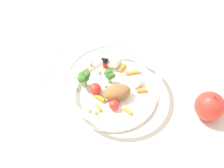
{
  "coord_description": "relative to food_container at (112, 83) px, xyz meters",
  "views": [
    {
      "loc": [
        0.2,
        -0.39,
        0.64
      ],
      "look_at": [
        -0.0,
        0.0,
        0.03
      ],
      "focal_mm": 45.15,
      "sensor_mm": 36.0,
      "label": 1
    }
  ],
  "objects": [
    {
      "name": "food_container",
      "position": [
        0.0,
        0.0,
        0.0
      ],
      "size": [
        0.26,
        0.26,
        0.06
      ],
      "color": "white",
      "rests_on": "ground_plane"
    },
    {
      "name": "loose_apple",
      "position": [
        0.25,
        0.05,
        0.01
      ],
      "size": [
        0.08,
        0.08,
        0.09
      ],
      "color": "red",
      "rests_on": "ground_plane"
    },
    {
      "name": "ground_plane",
      "position": [
        0.0,
        -0.01,
        -0.03
      ],
      "size": [
        2.4,
        2.4,
        0.0
      ],
      "primitive_type": "plane",
      "color": "silver"
    },
    {
      "name": "folded_napkin",
      "position": [
        -0.25,
        -0.03,
        -0.03
      ],
      "size": [
        0.15,
        0.16,
        0.01
      ],
      "primitive_type": "cube",
      "rotation": [
        0.0,
        0.0,
        0.31
      ],
      "color": "white",
      "rests_on": "ground_plane"
    }
  ]
}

